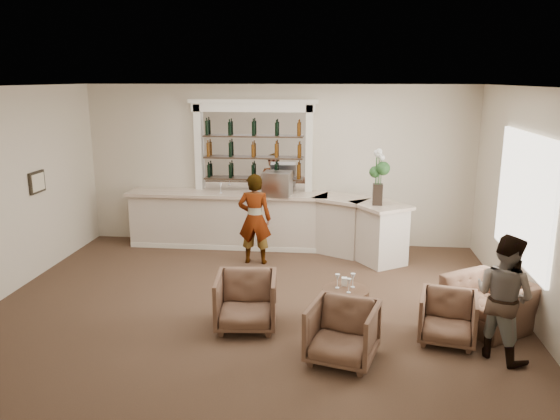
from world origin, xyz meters
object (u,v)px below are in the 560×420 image
Objects in this scene: cocktail_table at (345,306)px; sommelier at (255,219)px; espresso_machine at (277,184)px; armchair_left at (246,301)px; armchair_center at (342,332)px; armchair_far at (489,303)px; bar_counter at (267,222)px; flower_vase at (378,174)px; guest at (504,297)px; armchair_right at (448,318)px.

sommelier is at bearing 124.70° from cocktail_table.
armchair_left is at bearing -85.06° from espresso_machine.
armchair_center is at bearing -36.02° from armchair_left.
armchair_far is at bearing 1.34° from armchair_left.
bar_counter is 10.54× the size of espresso_machine.
armchair_center is 4.65m from espresso_machine.
flower_vase reaches higher than sommelier.
guest is 0.99m from armchair_far.
espresso_machine is (-1.34, 3.24, 1.13)m from cocktail_table.
armchair_left is 3.78m from flower_vase.
espresso_machine reaches higher than armchair_right.
armchair_right is at bearing 137.29° from sommelier.
guest is at bearing -68.56° from flower_vase.
cocktail_table is at bearing 25.83° from guest.
cocktail_table is 0.81× the size of armchair_center.
sommelier is 3.93m from armchair_center.
armchair_far is 3.23m from flower_vase.
armchair_far is (0.66, 0.53, 0.01)m from armchair_right.
sommelier is 2.43m from flower_vase.
espresso_machine is (0.03, 3.56, 0.99)m from armchair_left.
cocktail_table is 2.00m from armchair_far.
flower_vase is at bearing 173.41° from armchair_far.
bar_counter is 3.34× the size of sommelier.
guest is 1.87× the size of armchair_left.
cocktail_table is at bearing -61.95° from espresso_machine.
cocktail_table is at bearing -123.44° from armchair_far.
flower_vase is at bearing -174.02° from sommelier.
flower_vase reaches higher than armchair_right.
flower_vase is (1.92, -0.61, 0.34)m from espresso_machine.
armchair_far is 1.95× the size of espresso_machine.
bar_counter is 2.52m from flower_vase.
armchair_left is at bearing 164.71° from armchair_center.
armchair_far is (3.56, -3.23, -0.23)m from bar_counter.
cocktail_table is (1.56, -3.31, -0.32)m from bar_counter.
armchair_right is at bearing -48.43° from espresso_machine.
bar_counter is 5.39m from guest.
bar_counter is 4.68m from armchair_center.
sommelier is at bearing 148.13° from armchair_right.
armchair_far is at bearing 2.31° from cocktail_table.
guest is (3.60, -3.22, -0.06)m from sommelier.
armchair_center is (1.64, -3.54, -0.48)m from sommelier.
armchair_center is at bearing 57.43° from guest.
espresso_machine reaches higher than cocktail_table.
armchair_left is 0.82× the size of flower_vase.
armchair_far is (0.08, 0.87, -0.45)m from guest.
flower_vase reaches higher than armchair_center.
armchair_center reaches higher than armchair_far.
armchair_center is at bearing -92.27° from cocktail_table.
sommelier reaches higher than guest.
armchair_left is at bearing -123.57° from flower_vase.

